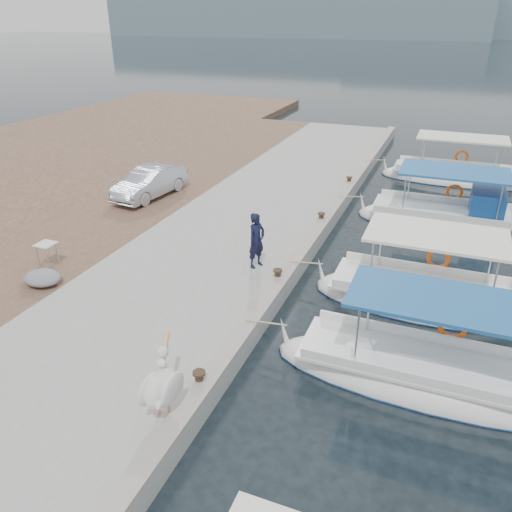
{
  "coord_description": "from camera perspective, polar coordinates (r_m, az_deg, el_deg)",
  "views": [
    {
      "loc": [
        3.82,
        -10.81,
        7.57
      ],
      "look_at": [
        -1.0,
        1.41,
        1.2
      ],
      "focal_mm": 35.0,
      "sensor_mm": 36.0,
      "label": 1
    }
  ],
  "objects": [
    {
      "name": "fisherman",
      "position": [
        15.19,
        0.07,
        1.8
      ],
      "size": [
        0.62,
        0.74,
        1.74
      ],
      "primitive_type": "imported",
      "rotation": [
        0.0,
        0.0,
        1.2
      ],
      "color": "black",
      "rests_on": "concrete_quay"
    },
    {
      "name": "mooring_bollards",
      "position": [
        14.71,
        2.49,
        -2.04
      ],
      "size": [
        0.28,
        20.28,
        0.33
      ],
      "color": "black",
      "rests_on": "concrete_quay"
    },
    {
      "name": "cobblestone_strip",
      "position": [
        21.06,
        -14.32,
        4.7
      ],
      "size": [
        4.0,
        40.0,
        0.5
      ],
      "primitive_type": "cube",
      "color": "brown",
      "rests_on": "ground"
    },
    {
      "name": "concrete_quay",
      "position": [
        18.71,
        -1.66,
        2.83
      ],
      "size": [
        6.0,
        40.0,
        0.5
      ],
      "primitive_type": "cube",
      "color": "gray",
      "rests_on": "ground"
    },
    {
      "name": "fishing_caique_b",
      "position": [
        12.28,
        19.36,
        -13.21
      ],
      "size": [
        7.29,
        2.12,
        2.83
      ],
      "color": "white",
      "rests_on": "ground"
    },
    {
      "name": "pelican",
      "position": [
        10.04,
        -10.71,
        -14.4
      ],
      "size": [
        0.94,
        1.61,
        1.27
      ],
      "color": "tan",
      "rests_on": "concrete_quay"
    },
    {
      "name": "folding_table",
      "position": [
        16.72,
        -22.82,
        0.67
      ],
      "size": [
        0.55,
        0.55,
        0.73
      ],
      "color": "silver",
      "rests_on": "cobblestone_strip"
    },
    {
      "name": "quay_curb",
      "position": [
        17.76,
        6.62,
        2.44
      ],
      "size": [
        0.44,
        40.0,
        0.12
      ],
      "primitive_type": "cube",
      "color": "gray",
      "rests_on": "concrete_quay"
    },
    {
      "name": "fishing_caique_e",
      "position": [
        27.29,
        21.48,
        8.24
      ],
      "size": [
        7.01,
        2.36,
        2.83
      ],
      "color": "white",
      "rests_on": "ground"
    },
    {
      "name": "ground",
      "position": [
        13.74,
        1.74,
        -7.57
      ],
      "size": [
        400.0,
        400.0,
        0.0
      ],
      "primitive_type": "plane",
      "color": "black",
      "rests_on": "ground"
    },
    {
      "name": "tarp_bundle",
      "position": [
        15.72,
        -23.23,
        -2.31
      ],
      "size": [
        1.1,
        0.9,
        0.4
      ],
      "primitive_type": "ellipsoid",
      "color": "slate",
      "rests_on": "cobblestone_strip"
    },
    {
      "name": "parked_car",
      "position": [
        21.95,
        -12.05,
        8.22
      ],
      "size": [
        1.76,
        3.93,
        1.25
      ],
      "primitive_type": "imported",
      "rotation": [
        0.0,
        0.0,
        -0.12
      ],
      "color": "#ADB4C6",
      "rests_on": "cobblestone_strip"
    },
    {
      "name": "fishing_caique_c",
      "position": [
        15.26,
        18.27,
        -4.79
      ],
      "size": [
        6.2,
        2.39,
        2.83
      ],
      "color": "white",
      "rests_on": "ground"
    },
    {
      "name": "fishing_caique_d",
      "position": [
        21.29,
        20.78,
        3.86
      ],
      "size": [
        6.69,
        2.63,
        2.83
      ],
      "color": "white",
      "rests_on": "ground"
    }
  ]
}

